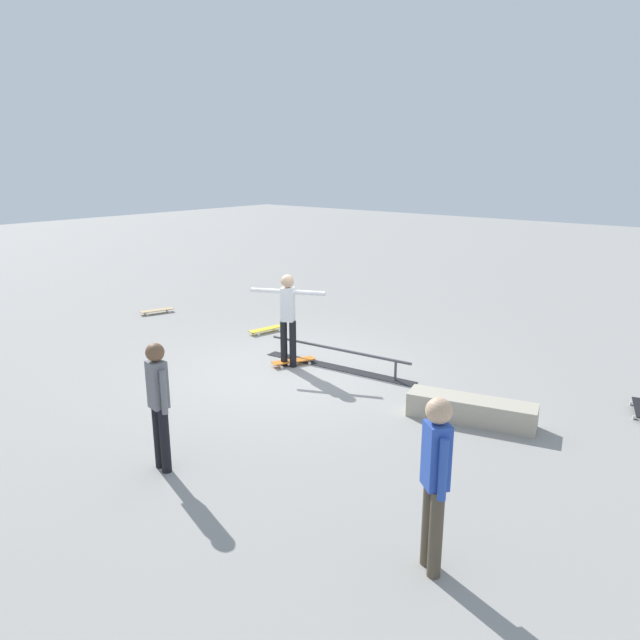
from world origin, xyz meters
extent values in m
plane|color=gray|center=(0.00, 0.00, 0.00)|extent=(60.00, 60.00, 0.00)
cube|color=black|center=(-0.49, -0.69, 0.01)|extent=(3.03, 0.56, 0.01)
cylinder|color=#47474C|center=(-1.63, -0.81, 0.18)|extent=(0.04, 0.04, 0.35)
cylinder|color=#47474C|center=(0.64, -0.57, 0.18)|extent=(0.04, 0.04, 0.35)
cylinder|color=#47474C|center=(-0.49, -0.69, 0.35)|extent=(2.85, 0.35, 0.05)
cube|color=#B2A893|center=(-3.32, -0.14, 0.17)|extent=(1.84, 0.88, 0.35)
cylinder|color=black|center=(0.33, -0.17, 0.43)|extent=(0.17, 0.17, 0.85)
cylinder|color=black|center=(0.18, -0.24, 0.43)|extent=(0.17, 0.17, 0.85)
cube|color=white|center=(0.25, -0.21, 1.15)|extent=(0.28, 0.27, 0.60)
sphere|color=tan|center=(0.25, -0.21, 1.57)|extent=(0.23, 0.23, 0.23)
cylinder|color=white|center=(0.61, -0.04, 1.38)|extent=(0.55, 0.31, 0.08)
cylinder|color=white|center=(-0.10, -0.38, 1.38)|extent=(0.55, 0.31, 0.08)
cube|color=orange|center=(0.24, -0.32, 0.08)|extent=(0.53, 0.81, 0.02)
cylinder|color=white|center=(0.23, -0.62, 0.03)|extent=(0.05, 0.06, 0.05)
cylinder|color=white|center=(0.02, -0.52, 0.03)|extent=(0.05, 0.06, 0.05)
cylinder|color=white|center=(0.46, -0.13, 0.03)|extent=(0.05, 0.06, 0.05)
cylinder|color=white|center=(0.25, -0.03, 0.03)|extent=(0.05, 0.06, 0.05)
cylinder|color=black|center=(-0.97, 3.44, 0.40)|extent=(0.13, 0.13, 0.80)
cylinder|color=black|center=(-1.13, 3.46, 0.40)|extent=(0.13, 0.13, 0.80)
cube|color=slate|center=(-1.05, 3.45, 1.09)|extent=(0.23, 0.21, 0.57)
sphere|color=brown|center=(-1.05, 3.45, 1.48)|extent=(0.22, 0.22, 0.22)
cylinder|color=slate|center=(-0.91, 3.43, 1.04)|extent=(0.08, 0.08, 0.54)
cylinder|color=slate|center=(-1.19, 3.47, 1.04)|extent=(0.08, 0.08, 0.54)
cylinder|color=brown|center=(-4.35, 2.96, 0.42)|extent=(0.17, 0.17, 0.84)
cylinder|color=brown|center=(-4.48, 3.06, 0.42)|extent=(0.17, 0.17, 0.84)
cube|color=#2D51B7|center=(-4.41, 3.01, 1.14)|extent=(0.29, 0.29, 0.60)
sphere|color=tan|center=(-4.41, 3.01, 1.56)|extent=(0.23, 0.23, 0.23)
cylinder|color=#2D51B7|center=(-4.30, 2.92, 1.09)|extent=(0.11, 0.11, 0.56)
cylinder|color=#2D51B7|center=(-4.53, 3.10, 1.09)|extent=(0.11, 0.11, 0.56)
cylinder|color=white|center=(-4.95, -2.23, 0.03)|extent=(0.04, 0.06, 0.05)
cylinder|color=white|center=(-5.10, -1.70, 0.03)|extent=(0.04, 0.06, 0.05)
cube|color=tan|center=(5.31, -0.99, 0.08)|extent=(0.44, 0.82, 0.02)
cylinder|color=white|center=(5.34, -1.28, 0.03)|extent=(0.05, 0.06, 0.05)
cylinder|color=white|center=(5.12, -1.21, 0.03)|extent=(0.05, 0.06, 0.05)
cylinder|color=white|center=(5.51, -0.77, 0.03)|extent=(0.05, 0.06, 0.05)
cylinder|color=white|center=(5.29, -0.69, 0.03)|extent=(0.05, 0.06, 0.05)
cube|color=yellow|center=(2.10, -1.50, 0.08)|extent=(0.34, 0.82, 0.02)
cylinder|color=white|center=(2.03, -1.21, 0.03)|extent=(0.04, 0.06, 0.05)
cylinder|color=white|center=(2.26, -1.25, 0.03)|extent=(0.04, 0.06, 0.05)
cylinder|color=white|center=(1.93, -1.74, 0.03)|extent=(0.04, 0.06, 0.05)
cylinder|color=white|center=(2.16, -1.79, 0.03)|extent=(0.04, 0.06, 0.05)
camera|label=1|loc=(-6.50, 7.13, 3.58)|focal=32.69mm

